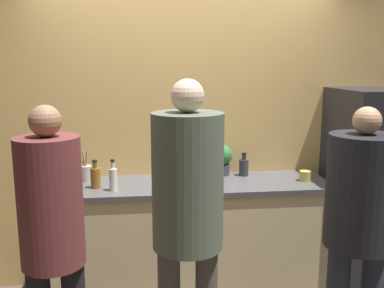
# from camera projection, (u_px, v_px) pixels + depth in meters

# --- Properties ---
(wall_back) EXTENTS (5.20, 0.06, 2.60)m
(wall_back) POSITION_uv_depth(u_px,v_px,m) (185.00, 133.00, 3.64)
(wall_back) COLOR #E0B266
(wall_back) RESTS_ON ground_plane
(counter) EXTENTS (2.24, 0.64, 0.96)m
(counter) POSITION_uv_depth(u_px,v_px,m) (189.00, 238.00, 3.50)
(counter) COLOR beige
(counter) RESTS_ON ground_plane
(refrigerator) EXTENTS (0.78, 0.72, 1.69)m
(refrigerator) POSITION_uv_depth(u_px,v_px,m) (379.00, 191.00, 3.55)
(refrigerator) COLOR #232328
(refrigerator) RESTS_ON ground_plane
(person_left) EXTENTS (0.34, 0.34, 1.68)m
(person_left) POSITION_uv_depth(u_px,v_px,m) (52.00, 231.00, 2.31)
(person_left) COLOR black
(person_left) RESTS_ON ground_plane
(person_center) EXTENTS (0.40, 0.40, 1.81)m
(person_center) POSITION_uv_depth(u_px,v_px,m) (188.00, 205.00, 2.38)
(person_center) COLOR #4C4742
(person_center) RESTS_ON ground_plane
(person_right) EXTENTS (0.42, 0.42, 1.64)m
(person_right) POSITION_uv_depth(u_px,v_px,m) (360.00, 210.00, 2.58)
(person_right) COLOR #232838
(person_right) RESTS_ON ground_plane
(fruit_bowl) EXTENTS (0.33, 0.33, 0.14)m
(fruit_bowl) POSITION_uv_depth(u_px,v_px,m) (183.00, 179.00, 3.30)
(fruit_bowl) COLOR brown
(fruit_bowl) RESTS_ON counter
(utensil_crock) EXTENTS (0.10, 0.10, 0.25)m
(utensil_crock) POSITION_uv_depth(u_px,v_px,m) (85.00, 173.00, 3.44)
(utensil_crock) COLOR #ADA393
(utensil_crock) RESTS_ON counter
(bottle_amber) EXTENTS (0.07, 0.07, 0.22)m
(bottle_amber) POSITION_uv_depth(u_px,v_px,m) (95.00, 177.00, 3.23)
(bottle_amber) COLOR brown
(bottle_amber) RESTS_ON counter
(bottle_dark) EXTENTS (0.08, 0.08, 0.20)m
(bottle_dark) POSITION_uv_depth(u_px,v_px,m) (244.00, 167.00, 3.60)
(bottle_dark) COLOR #333338
(bottle_dark) RESTS_ON counter
(bottle_clear) EXTENTS (0.06, 0.06, 0.24)m
(bottle_clear) POSITION_uv_depth(u_px,v_px,m) (113.00, 178.00, 3.16)
(bottle_clear) COLOR silver
(bottle_clear) RESTS_ON counter
(cup_yellow) EXTENTS (0.09, 0.09, 0.08)m
(cup_yellow) POSITION_uv_depth(u_px,v_px,m) (305.00, 176.00, 3.44)
(cup_yellow) COLOR gold
(cup_yellow) RESTS_ON counter
(potted_plant) EXTENTS (0.18, 0.18, 0.26)m
(potted_plant) POSITION_uv_depth(u_px,v_px,m) (221.00, 159.00, 3.61)
(potted_plant) COLOR #3D3D42
(potted_plant) RESTS_ON counter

